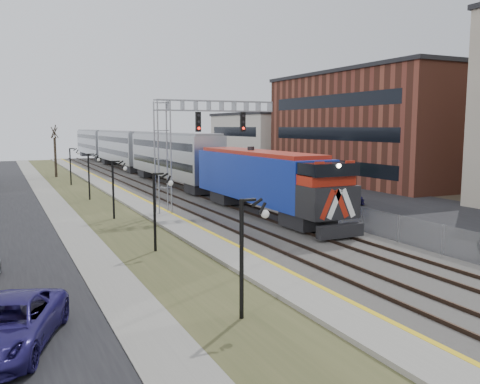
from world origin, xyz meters
TOP-DOWN VIEW (x-y plane):
  - sidewalk at (-7.00, 35.00)m, footprint 2.00×120.00m
  - grass_median at (-4.00, 35.00)m, footprint 4.00×120.00m
  - platform at (-1.00, 35.00)m, footprint 2.00×120.00m
  - ballast_bed at (4.00, 35.00)m, footprint 8.00×120.00m
  - parking_lot at (16.00, 35.00)m, footprint 16.00×120.00m
  - platform_edge at (-0.12, 35.00)m, footprint 0.24×120.00m
  - track_near at (2.00, 35.00)m, footprint 1.58×120.00m
  - track_far at (5.50, 35.00)m, footprint 1.58×120.00m
  - train at (5.50, 59.92)m, footprint 3.00×85.85m
  - signal_gantry at (1.22, 27.99)m, footprint 9.00×1.07m
  - lampposts at (-4.00, 18.29)m, footprint 0.14×62.14m
  - fence at (8.20, 35.00)m, footprint 0.04×120.00m
  - buildings_east at (30.00, 31.18)m, footprint 16.00×76.00m
  - car_lot_d at (13.29, 26.41)m, footprint 4.74×2.79m
  - car_lot_e at (11.02, 28.43)m, footprint 5.11×3.09m
  - car_lot_f at (13.35, 45.01)m, footprint 4.67×2.38m
  - car_street_a at (-10.92, 8.78)m, footprint 3.98×5.62m

SIDE VIEW (x-z plane):
  - parking_lot at x=16.00m, z-range 0.00..0.04m
  - grass_median at x=-4.00m, z-range 0.00..0.06m
  - sidewalk at x=-7.00m, z-range 0.00..0.08m
  - ballast_bed at x=4.00m, z-range 0.00..0.20m
  - platform at x=-1.00m, z-range 0.00..0.24m
  - platform_edge at x=-0.12m, z-range 0.24..0.25m
  - track_near at x=2.00m, z-range 0.20..0.35m
  - track_far at x=5.50m, z-range 0.20..0.35m
  - car_lot_d at x=13.29m, z-range 0.00..1.29m
  - car_street_a at x=-10.92m, z-range 0.00..1.42m
  - car_lot_f at x=13.35m, z-range 0.00..1.47m
  - fence at x=8.20m, z-range 0.00..1.60m
  - car_lot_e at x=11.02m, z-range 0.00..1.63m
  - lampposts at x=-4.00m, z-range 0.00..4.00m
  - train at x=5.50m, z-range 0.26..5.58m
  - signal_gantry at x=1.22m, z-range 1.51..9.66m
  - buildings_east at x=30.00m, z-range -1.19..13.81m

